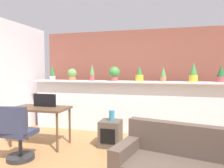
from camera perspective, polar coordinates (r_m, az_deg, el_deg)
The scene contains 16 objects.
divider_wall at distance 5.00m, azimuth 4.39°, elevation -6.39°, with size 4.78×0.16×1.18m, color silver.
plant_shelf at distance 4.89m, azimuth 4.34°, elevation 0.60°, with size 4.78×0.35×0.04m, color silver.
brick_wall_behind at distance 5.52m, azimuth 5.55°, elevation 1.41°, with size 4.78×0.10×2.50m, color brown.
potted_plant_0 at distance 5.56m, azimuth -15.78°, elevation 2.79°, with size 0.13×0.13×0.40m.
potted_plant_1 at distance 5.35m, azimuth -10.73°, elevation 2.64°, with size 0.23×0.23×0.29m.
potted_plant_2 at distance 5.08m, azimuth -5.40°, elevation 3.20°, with size 0.12×0.12×0.39m.
potted_plant_3 at distance 4.92m, azimuth 0.67°, elevation 2.97°, with size 0.26×0.26×0.33m.
potted_plant_4 at distance 4.83m, azimuth 7.43°, elevation 2.53°, with size 0.18×0.18×0.34m.
potted_plant_5 at distance 4.80m, azimuth 13.72°, elevation 2.58°, with size 0.13×0.13×0.32m.
potted_plant_6 at distance 4.83m, azimuth 21.15°, elevation 2.93°, with size 0.18×0.18×0.42m.
potted_plant_7 at distance 4.95m, azimuth 27.38°, elevation 2.52°, with size 0.17×0.17×0.35m.
desk at distance 4.38m, azimuth -18.80°, elevation -7.05°, with size 1.10×0.60×0.75m.
tv_monitor at distance 4.39m, azimuth -17.73°, elevation -4.22°, with size 0.48×0.04×0.25m, color black.
office_chair at distance 3.82m, azimuth -24.04°, elevation -13.03°, with size 0.47×0.47×0.91m.
side_cube_shelf at distance 4.19m, azimuth -0.42°, elevation -13.20°, with size 0.40×0.41×0.50m.
vase_on_shelf at distance 4.12m, azimuth -0.06°, elevation -8.48°, with size 0.11×0.11×0.20m, color teal.
Camera 1 is at (0.89, -2.85, 1.46)m, focal length 33.83 mm.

